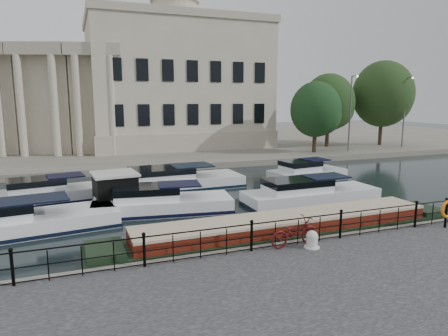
# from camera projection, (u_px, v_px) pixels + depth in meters

# --- Properties ---
(ground_plane) EXTENTS (160.00, 160.00, 0.00)m
(ground_plane) POSITION_uv_depth(u_px,v_px,m) (230.00, 245.00, 17.18)
(ground_plane) COLOR black
(ground_plane) RESTS_ON ground
(far_bank) EXTENTS (120.00, 42.00, 0.55)m
(far_bank) POSITION_uv_depth(u_px,v_px,m) (123.00, 144.00, 53.09)
(far_bank) COLOR #6B665B
(far_bank) RESTS_ON ground_plane
(railing) EXTENTS (24.14, 0.14, 1.22)m
(railing) POSITION_uv_depth(u_px,v_px,m) (252.00, 234.00, 14.90)
(railing) COLOR black
(railing) RESTS_ON near_quay
(civic_building) EXTENTS (53.55, 31.84, 16.85)m
(civic_building) POSITION_uv_depth(u_px,v_px,m) (116.00, 92.00, 47.62)
(civic_building) COLOR #ADA38C
(civic_building) RESTS_ON far_bank
(lamp_posts) EXTENTS (8.24, 1.55, 8.07)m
(lamp_posts) POSITION_uv_depth(u_px,v_px,m) (379.00, 111.00, 44.47)
(lamp_posts) COLOR #59595B
(lamp_posts) RESTS_ON far_bank
(bicycle) EXTENTS (2.20, 0.97, 1.12)m
(bicycle) POSITION_uv_depth(u_px,v_px,m) (294.00, 232.00, 15.45)
(bicycle) COLOR #470C0F
(bicycle) RESTS_ON near_quay
(mooring_bollard) EXTENTS (0.61, 0.61, 0.68)m
(mooring_bollard) POSITION_uv_depth(u_px,v_px,m) (312.00, 240.00, 15.30)
(mooring_bollard) COLOR silver
(mooring_bollard) RESTS_ON near_quay
(life_ring_post) EXTENTS (0.82, 0.21, 1.34)m
(life_ring_post) POSITION_uv_depth(u_px,v_px,m) (448.00, 210.00, 17.56)
(life_ring_post) COLOR black
(life_ring_post) RESTS_ON near_quay
(narrowboat) EXTENTS (16.99, 2.47, 1.62)m
(narrowboat) POSITION_uv_depth(u_px,v_px,m) (287.00, 234.00, 17.46)
(narrowboat) COLOR black
(narrowboat) RESTS_ON ground_plane
(harbour_hut) EXTENTS (3.55, 3.05, 2.20)m
(harbour_hut) POSITION_uv_depth(u_px,v_px,m) (115.00, 193.00, 22.54)
(harbour_hut) COLOR #6B665B
(harbour_hut) RESTS_ON ground_plane
(cabin_cruisers) EXTENTS (27.96, 10.64, 1.99)m
(cabin_cruisers) POSITION_uv_depth(u_px,v_px,m) (170.00, 196.00, 24.22)
(cabin_cruisers) COLOR white
(cabin_cruisers) RESTS_ON ground_plane
(trees) EXTENTS (17.75, 9.63, 10.22)m
(trees) POSITION_uv_depth(u_px,v_px,m) (356.00, 101.00, 46.68)
(trees) COLOR black
(trees) RESTS_ON far_bank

